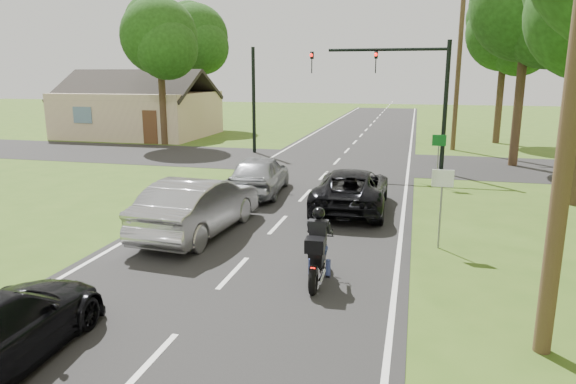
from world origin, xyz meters
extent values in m
plane|color=#365618|center=(0.00, 0.00, 0.00)|extent=(140.00, 140.00, 0.00)
cube|color=black|center=(0.00, 10.00, 0.01)|extent=(8.00, 100.00, 0.01)
cube|color=black|center=(0.00, 16.00, 0.01)|extent=(60.00, 7.00, 0.01)
torus|color=black|center=(1.97, 0.70, 0.31)|extent=(0.16, 0.61, 0.60)
torus|color=black|center=(2.03, -0.67, 0.31)|extent=(0.18, 0.67, 0.66)
cube|color=black|center=(1.99, 0.11, 0.58)|extent=(0.30, 0.88, 0.27)
sphere|color=black|center=(1.98, 0.33, 0.74)|extent=(0.31, 0.31, 0.31)
cube|color=black|center=(2.01, -0.21, 0.74)|extent=(0.34, 0.52, 0.09)
cube|color=#FF0C07|center=(2.04, -0.77, 0.60)|extent=(0.09, 0.03, 0.05)
cylinder|color=silver|center=(2.17, -0.39, 0.29)|extent=(0.12, 0.74, 0.08)
cylinder|color=black|center=(1.97, 0.52, 0.91)|extent=(0.57, 0.06, 0.03)
cube|color=black|center=(2.02, -0.49, 1.02)|extent=(0.42, 0.39, 0.29)
cube|color=black|center=(2.00, -0.03, 1.14)|extent=(0.38, 0.22, 0.55)
sphere|color=black|center=(2.00, 0.03, 1.57)|extent=(0.27, 0.27, 0.27)
cylinder|color=navy|center=(1.79, 0.26, 0.21)|extent=(0.12, 0.12, 0.41)
cylinder|color=navy|center=(2.19, 0.28, 0.21)|extent=(0.12, 0.12, 0.41)
imported|color=black|center=(1.94, 6.42, 0.71)|extent=(2.46, 5.11, 1.40)
imported|color=#A4A4A9|center=(-1.99, 2.63, 0.84)|extent=(2.11, 5.12, 1.65)
imported|color=#93969A|center=(-1.77, 7.87, 0.77)|extent=(2.18, 4.61, 1.52)
cylinder|color=black|center=(5.20, 14.00, 3.00)|extent=(0.20, 0.20, 6.00)
cylinder|color=black|center=(2.50, 14.00, 5.60)|extent=(5.40, 0.14, 0.14)
imported|color=black|center=(2.00, 14.00, 5.05)|extent=(0.16, 0.36, 1.00)
imported|color=black|center=(-1.00, 14.00, 5.05)|extent=(0.16, 0.36, 1.00)
sphere|color=#FF0C07|center=(2.00, 13.82, 5.38)|extent=(0.16, 0.16, 0.16)
sphere|color=#FF0C07|center=(-1.00, 13.82, 5.38)|extent=(0.16, 0.16, 0.16)
cylinder|color=black|center=(-5.20, 18.00, 3.00)|extent=(0.20, 0.20, 6.00)
cylinder|color=brown|center=(6.20, 22.00, 5.00)|extent=(0.28, 0.28, 10.00)
cylinder|color=slate|center=(4.70, 3.00, 1.00)|extent=(0.05, 0.05, 2.00)
cube|color=silver|center=(4.70, 2.97, 1.90)|extent=(0.55, 0.04, 0.45)
cylinder|color=slate|center=(4.90, 11.00, 1.00)|extent=(0.05, 0.05, 2.00)
cube|color=#0C591E|center=(4.90, 10.97, 1.90)|extent=(0.55, 0.04, 0.45)
cylinder|color=#332316|center=(8.80, 17.00, 3.50)|extent=(0.44, 0.44, 7.00)
sphere|color=black|center=(8.80, 17.00, 7.75)|extent=(5.40, 5.40, 5.40)
sphere|color=black|center=(9.70, 16.28, 6.88)|extent=(4.32, 4.32, 4.32)
cylinder|color=#332316|center=(9.20, 26.00, 3.22)|extent=(0.44, 0.44, 6.44)
sphere|color=black|center=(9.20, 26.00, 7.13)|extent=(4.95, 4.95, 4.95)
sphere|color=black|center=(10.02, 25.34, 6.33)|extent=(3.96, 3.96, 3.96)
cylinder|color=#332316|center=(-12.00, 20.00, 3.08)|extent=(0.44, 0.44, 6.16)
sphere|color=black|center=(-12.00, 20.00, 6.82)|extent=(4.80, 4.80, 4.80)
sphere|color=black|center=(-11.20, 19.36, 6.05)|extent=(3.84, 3.84, 3.84)
cylinder|color=#332316|center=(-14.00, 30.00, 3.36)|extent=(0.44, 0.44, 6.72)
sphere|color=black|center=(-14.00, 30.00, 7.44)|extent=(5.40, 5.40, 5.40)
sphere|color=black|center=(-13.10, 29.28, 6.60)|extent=(4.32, 4.32, 4.32)
cube|color=tan|center=(-16.00, 24.00, 1.60)|extent=(10.00, 8.00, 3.20)
cube|color=black|center=(-16.00, 22.00, 3.70)|extent=(10.20, 4.00, 2.29)
cube|color=black|center=(-16.00, 26.00, 3.70)|extent=(10.20, 4.00, 2.29)
camera|label=1|loc=(3.95, -10.58, 4.54)|focal=32.00mm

